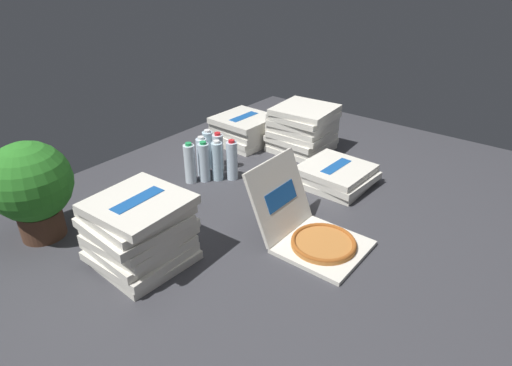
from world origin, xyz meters
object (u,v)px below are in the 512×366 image
at_px(water_bottle_1, 217,161).
at_px(water_bottle_0, 202,157).
at_px(pizza_stack_right_mid, 244,129).
at_px(water_bottle_6, 190,163).
at_px(water_bottle_2, 208,149).
at_px(pizza_stack_left_mid, 303,129).
at_px(water_bottle_4, 204,162).
at_px(pizza_stack_center_near, 139,231).
at_px(pizza_stack_left_near, 336,175).
at_px(water_bottle_3, 218,152).
at_px(open_pizza_box, 311,231).
at_px(water_bottle_5, 232,160).
at_px(potted_plant, 31,186).

bearing_deg(water_bottle_1, water_bottle_0, 96.85).
xyz_separation_m(pizza_stack_right_mid, water_bottle_6, (-0.65, -0.13, 0.02)).
xyz_separation_m(water_bottle_2, water_bottle_6, (-0.21, -0.06, 0.00)).
distance_m(pizza_stack_left_mid, water_bottle_4, 0.76).
distance_m(pizza_stack_center_near, water_bottle_2, 0.95).
xyz_separation_m(pizza_stack_left_near, water_bottle_3, (-0.28, 0.66, 0.06)).
xyz_separation_m(water_bottle_1, water_bottle_3, (0.09, 0.08, 0.00)).
distance_m(pizza_stack_right_mid, water_bottle_1, 0.58).
height_order(pizza_stack_left_mid, pizza_stack_right_mid, pizza_stack_left_mid).
bearing_deg(open_pizza_box, water_bottle_4, 80.02).
height_order(water_bottle_5, water_bottle_6, same).
relative_size(pizza_stack_left_mid, water_bottle_3, 1.60).
bearing_deg(water_bottle_2, water_bottle_0, -155.09).
bearing_deg(water_bottle_1, water_bottle_3, 40.18).
bearing_deg(pizza_stack_left_near, pizza_stack_left_mid, 55.66).
distance_m(pizza_stack_center_near, water_bottle_5, 0.85).
xyz_separation_m(water_bottle_0, water_bottle_4, (-0.05, -0.06, 0.00)).
distance_m(open_pizza_box, water_bottle_2, 0.98).
height_order(pizza_stack_left_near, water_bottle_0, water_bottle_0).
relative_size(pizza_stack_left_near, water_bottle_4, 1.62).
distance_m(open_pizza_box, water_bottle_4, 0.84).
bearing_deg(pizza_stack_right_mid, pizza_stack_left_mid, -70.76).
distance_m(pizza_stack_left_near, water_bottle_5, 0.61).
height_order(pizza_stack_left_mid, water_bottle_5, pizza_stack_left_mid).
bearing_deg(pizza_stack_center_near, water_bottle_3, 21.62).
bearing_deg(pizza_stack_left_near, water_bottle_6, 126.05).
height_order(water_bottle_2, water_bottle_5, same).
relative_size(open_pizza_box, pizza_stack_center_near, 1.26).
height_order(water_bottle_0, water_bottle_2, same).
relative_size(water_bottle_0, water_bottle_4, 1.00).
height_order(water_bottle_1, water_bottle_3, same).
bearing_deg(pizza_stack_center_near, open_pizza_box, -42.50).
relative_size(water_bottle_1, water_bottle_5, 1.00).
distance_m(water_bottle_2, water_bottle_4, 0.18).
bearing_deg(pizza_stack_left_near, water_bottle_1, 122.84).
height_order(open_pizza_box, water_bottle_0, open_pizza_box).
distance_m(water_bottle_1, potted_plant, 0.98).
bearing_deg(water_bottle_5, pizza_stack_left_mid, -8.88).
xyz_separation_m(water_bottle_5, potted_plant, (-0.99, 0.32, 0.15)).
bearing_deg(open_pizza_box, water_bottle_3, 70.67).
relative_size(pizza_stack_right_mid, pizza_stack_left_near, 0.97).
height_order(pizza_stack_right_mid, water_bottle_2, water_bottle_2).
distance_m(water_bottle_5, water_bottle_6, 0.24).
distance_m(water_bottle_3, water_bottle_4, 0.16).
xyz_separation_m(pizza_stack_center_near, water_bottle_3, (0.86, 0.34, -0.04)).
height_order(pizza_stack_center_near, water_bottle_4, pizza_stack_center_near).
xyz_separation_m(water_bottle_3, potted_plant, (-1.03, 0.18, 0.15)).
bearing_deg(pizza_stack_center_near, water_bottle_5, 13.58).
xyz_separation_m(open_pizza_box, pizza_stack_left_mid, (0.87, 0.62, 0.08)).
distance_m(pizza_stack_left_mid, water_bottle_2, 0.66).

